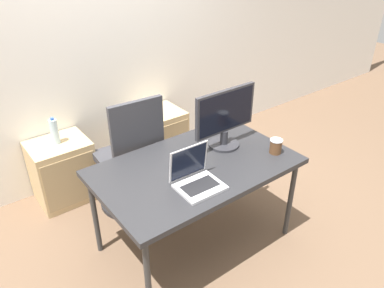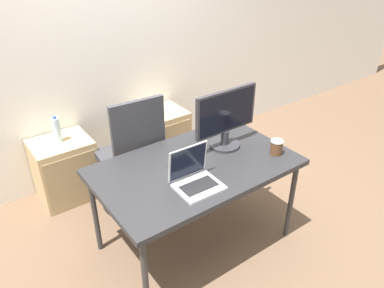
{
  "view_description": "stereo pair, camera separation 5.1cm",
  "coord_description": "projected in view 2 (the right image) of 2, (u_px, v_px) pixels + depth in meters",
  "views": [
    {
      "loc": [
        -1.38,
        -1.77,
        2.21
      ],
      "look_at": [
        0.0,
        0.04,
        0.89
      ],
      "focal_mm": 35.0,
      "sensor_mm": 36.0,
      "label": 1
    },
    {
      "loc": [
        -1.34,
        -1.8,
        2.21
      ],
      "look_at": [
        0.0,
        0.04,
        0.89
      ],
      "focal_mm": 35.0,
      "sensor_mm": 36.0,
      "label": 2
    }
  ],
  "objects": [
    {
      "name": "ground_plane",
      "position": [
        195.0,
        241.0,
        3.05
      ],
      "size": [
        14.0,
        14.0,
        0.0
      ],
      "primitive_type": "plane",
      "color": "brown"
    },
    {
      "name": "wall_back",
      "position": [
        102.0,
        43.0,
        3.41
      ],
      "size": [
        10.0,
        0.05,
        2.6
      ],
      "color": "white",
      "rests_on": "ground_plane"
    },
    {
      "name": "desk",
      "position": [
        196.0,
        170.0,
        2.7
      ],
      "size": [
        1.43,
        0.88,
        0.74
      ],
      "color": "#28282B",
      "rests_on": "ground_plane"
    },
    {
      "name": "office_chair",
      "position": [
        133.0,
        166.0,
        3.24
      ],
      "size": [
        0.56,
        0.57,
        1.11
      ],
      "color": "#232326",
      "rests_on": "ground_plane"
    },
    {
      "name": "cabinet_left",
      "position": [
        65.0,
        169.0,
        3.43
      ],
      "size": [
        0.51,
        0.43,
        0.59
      ],
      "color": "tan",
      "rests_on": "ground_plane"
    },
    {
      "name": "cabinet_right",
      "position": [
        161.0,
        137.0,
        3.95
      ],
      "size": [
        0.51,
        0.43,
        0.59
      ],
      "color": "tan",
      "rests_on": "ground_plane"
    },
    {
      "name": "water_bottle",
      "position": [
        57.0,
        130.0,
        3.22
      ],
      "size": [
        0.07,
        0.07,
        0.24
      ],
      "color": "silver",
      "rests_on": "cabinet_left"
    },
    {
      "name": "laptop_center",
      "position": [
        195.0,
        178.0,
        2.44
      ],
      "size": [
        0.3,
        0.27,
        0.26
      ],
      "color": "silver",
      "rests_on": "desk"
    },
    {
      "name": "monitor",
      "position": [
        226.0,
        118.0,
        2.79
      ],
      "size": [
        0.54,
        0.24,
        0.46
      ],
      "color": "#2D2D33",
      "rests_on": "desk"
    },
    {
      "name": "mouse",
      "position": [
        198.0,
        163.0,
        2.66
      ],
      "size": [
        0.04,
        0.06,
        0.03
      ],
      "color": "silver",
      "rests_on": "desk"
    },
    {
      "name": "coffee_cup_white",
      "position": [
        177.0,
        162.0,
        2.61
      ],
      "size": [
        0.09,
        0.09,
        0.11
      ],
      "color": "white",
      "rests_on": "desk"
    },
    {
      "name": "coffee_cup_brown",
      "position": [
        277.0,
        147.0,
        2.78
      ],
      "size": [
        0.09,
        0.09,
        0.11
      ],
      "color": "brown",
      "rests_on": "desk"
    }
  ]
}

